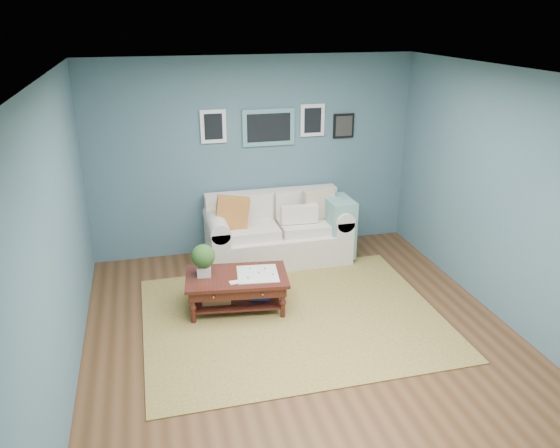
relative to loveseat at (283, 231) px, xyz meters
name	(u,v)px	position (x,y,z in m)	size (l,w,h in m)	color
room_shell	(305,216)	(-0.28, -1.97, 0.95)	(5.00, 5.02, 2.70)	brown
area_rug	(292,317)	(-0.30, -1.58, -0.40)	(3.27, 2.62, 0.01)	brown
loveseat	(283,231)	(0.00, 0.00, 0.00)	(1.96, 0.89, 1.01)	white
coffee_table	(231,281)	(-0.92, -1.22, -0.05)	(1.22, 0.81, 0.80)	#35140B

